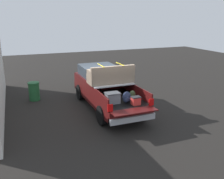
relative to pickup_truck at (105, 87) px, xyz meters
The scene contains 3 objects.
ground_plane 1.03m from the pickup_truck, behind, with size 40.00×40.00×0.00m, color black.
pickup_truck is the anchor object (origin of this frame).
trash_can 3.90m from the pickup_truck, 55.61° to the left, with size 0.60×0.60×0.98m.
Camera 1 is at (-10.75, 4.06, 4.32)m, focal length 40.02 mm.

